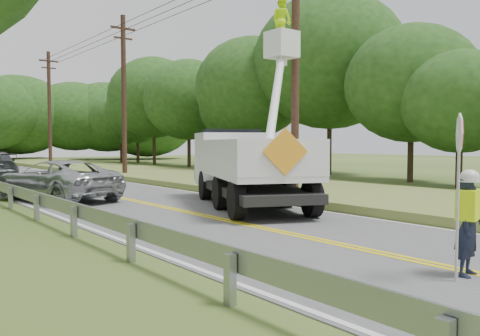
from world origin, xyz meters
TOP-DOWN VIEW (x-y plane):
  - ground at (0.00, 0.00)m, footprint 140.00×140.00m
  - road at (0.00, 14.00)m, footprint 7.20×96.00m
  - guardrail at (-4.02, 14.91)m, footprint 0.18×48.00m
  - utility_poles at (5.00, 17.02)m, footprint 1.60×43.30m
  - tall_grass_verge at (7.10, 14.00)m, footprint 7.00×96.00m
  - treeline_right at (15.75, 24.93)m, footprint 11.97×52.91m
  - flagger at (-0.27, -0.28)m, footprint 1.05×0.50m
  - bucket_truck at (3.00, 9.60)m, footprint 5.41×8.04m
  - suv_silver at (-2.21, 14.26)m, footprint 3.81×5.89m
  - yard_sign at (6.39, 2.94)m, footprint 0.46×0.04m

SIDE VIEW (x-z plane):
  - ground at x=0.00m, z-range 0.00..0.00m
  - road at x=0.00m, z-range 0.00..0.02m
  - tall_grass_verge at x=7.10m, z-range 0.00..0.30m
  - yard_sign at x=6.39m, z-range 0.14..0.82m
  - guardrail at x=-4.02m, z-range 0.17..0.94m
  - suv_silver at x=-2.21m, z-range 0.02..1.53m
  - flagger at x=-0.27m, z-range -0.35..2.26m
  - bucket_truck at x=3.00m, z-range -2.04..5.36m
  - utility_poles at x=5.00m, z-range 0.27..10.27m
  - treeline_right at x=15.75m, z-range 0.08..12.28m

